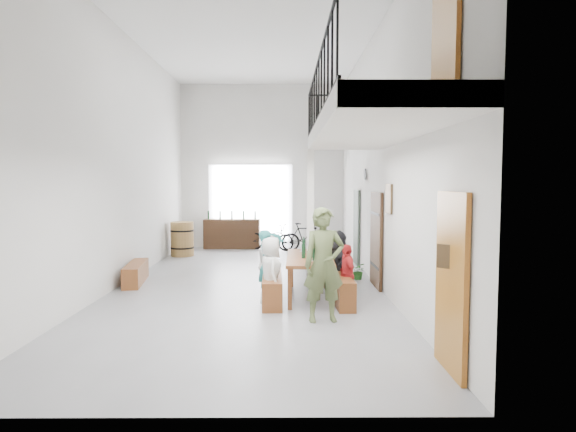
{
  "coord_description": "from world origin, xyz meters",
  "views": [
    {
      "loc": [
        0.79,
        -10.37,
        2.2
      ],
      "look_at": [
        0.84,
        -0.5,
        1.51
      ],
      "focal_mm": 30.0,
      "sensor_mm": 36.0,
      "label": 1
    }
  ],
  "objects_px": {
    "bench_inner": "(272,285)",
    "side_bench": "(136,273)",
    "bicycle_near": "(270,237)",
    "oak_barrel": "(182,239)",
    "serving_counter": "(232,234)",
    "tasting_table": "(310,261)",
    "host_standing": "(324,265)"
  },
  "relations": [
    {
      "from": "side_bench",
      "to": "oak_barrel",
      "type": "bearing_deg",
      "value": 87.23
    },
    {
      "from": "serving_counter",
      "to": "tasting_table",
      "type": "bearing_deg",
      "value": -70.68
    },
    {
      "from": "side_bench",
      "to": "serving_counter",
      "type": "bearing_deg",
      "value": 74.99
    },
    {
      "from": "side_bench",
      "to": "oak_barrel",
      "type": "height_order",
      "value": "oak_barrel"
    },
    {
      "from": "bench_inner",
      "to": "bicycle_near",
      "type": "height_order",
      "value": "bicycle_near"
    },
    {
      "from": "tasting_table",
      "to": "serving_counter",
      "type": "xyz_separation_m",
      "value": [
        -2.25,
        6.91,
        -0.22
      ]
    },
    {
      "from": "oak_barrel",
      "to": "bicycle_near",
      "type": "distance_m",
      "value": 2.88
    },
    {
      "from": "oak_barrel",
      "to": "host_standing",
      "type": "xyz_separation_m",
      "value": [
        3.7,
        -6.82,
        0.4
      ]
    },
    {
      "from": "oak_barrel",
      "to": "host_standing",
      "type": "distance_m",
      "value": 7.77
    },
    {
      "from": "tasting_table",
      "to": "serving_counter",
      "type": "relative_size",
      "value": 1.15
    },
    {
      "from": "side_bench",
      "to": "serving_counter",
      "type": "height_order",
      "value": "serving_counter"
    },
    {
      "from": "tasting_table",
      "to": "oak_barrel",
      "type": "bearing_deg",
      "value": 125.82
    },
    {
      "from": "bench_inner",
      "to": "bicycle_near",
      "type": "distance_m",
      "value": 6.52
    },
    {
      "from": "bench_inner",
      "to": "side_bench",
      "type": "distance_m",
      "value": 3.34
    },
    {
      "from": "host_standing",
      "to": "bicycle_near",
      "type": "relative_size",
      "value": 1.11
    },
    {
      "from": "bench_inner",
      "to": "host_standing",
      "type": "bearing_deg",
      "value": -62.27
    },
    {
      "from": "tasting_table",
      "to": "serving_counter",
      "type": "height_order",
      "value": "serving_counter"
    },
    {
      "from": "host_standing",
      "to": "bicycle_near",
      "type": "bearing_deg",
      "value": 88.18
    },
    {
      "from": "serving_counter",
      "to": "host_standing",
      "type": "distance_m",
      "value": 8.85
    },
    {
      "from": "side_bench",
      "to": "host_standing",
      "type": "height_order",
      "value": "host_standing"
    },
    {
      "from": "serving_counter",
      "to": "bicycle_near",
      "type": "distance_m",
      "value": 1.38
    },
    {
      "from": "tasting_table",
      "to": "bench_inner",
      "type": "distance_m",
      "value": 0.85
    },
    {
      "from": "bicycle_near",
      "to": "oak_barrel",
      "type": "bearing_deg",
      "value": 138.48
    },
    {
      "from": "oak_barrel",
      "to": "bicycle_near",
      "type": "height_order",
      "value": "oak_barrel"
    },
    {
      "from": "side_bench",
      "to": "serving_counter",
      "type": "relative_size",
      "value": 0.83
    },
    {
      "from": "oak_barrel",
      "to": "bench_inner",
      "type": "bearing_deg",
      "value": -61.71
    },
    {
      "from": "serving_counter",
      "to": "bench_inner",
      "type": "bearing_deg",
      "value": -76.28
    },
    {
      "from": "oak_barrel",
      "to": "host_standing",
      "type": "relative_size",
      "value": 0.56
    },
    {
      "from": "side_bench",
      "to": "serving_counter",
      "type": "distance_m",
      "value": 5.78
    },
    {
      "from": "tasting_table",
      "to": "oak_barrel",
      "type": "relative_size",
      "value": 2.08
    },
    {
      "from": "tasting_table",
      "to": "host_standing",
      "type": "distance_m",
      "value": 1.62
    },
    {
      "from": "side_bench",
      "to": "oak_barrel",
      "type": "relative_size",
      "value": 1.51
    }
  ]
}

